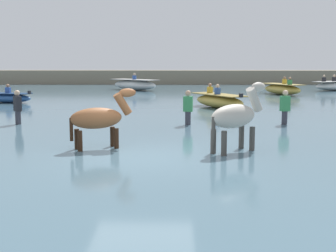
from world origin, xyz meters
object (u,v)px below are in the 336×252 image
at_px(person_onlooker_right, 188,112).
at_px(person_wading_close, 18,111).
at_px(horse_lead_pinto, 236,118).
at_px(boat_near_starboard, 8,98).
at_px(boat_near_port, 282,89).
at_px(boat_distant_east, 219,101).
at_px(person_wading_mid, 285,111).
at_px(horse_trailing_chestnut, 99,120).
at_px(boat_mid_channel, 135,85).
at_px(boat_distant_west, 335,86).

distance_m(person_onlooker_right, person_wading_close, 6.08).
xyz_separation_m(horse_lead_pinto, boat_near_starboard, (-10.52, 13.06, -0.58)).
height_order(boat_near_port, boat_distant_east, boat_near_port).
bearing_deg(person_wading_mid, boat_distant_east, 107.89).
bearing_deg(horse_trailing_chestnut, boat_distant_east, 68.38).
distance_m(person_wading_close, person_wading_mid, 9.55).
relative_size(horse_lead_pinto, person_wading_mid, 1.30).
distance_m(boat_mid_channel, person_wading_mid, 19.80).
height_order(boat_near_starboard, person_wading_mid, person_wading_mid).
bearing_deg(person_onlooker_right, horse_trailing_chestnut, -118.62).
bearing_deg(boat_near_port, boat_near_starboard, -159.34).
xyz_separation_m(boat_near_starboard, person_wading_close, (3.38, -8.26, 0.19)).
relative_size(boat_near_starboard, person_wading_close, 1.67).
bearing_deg(person_onlooker_right, person_wading_mid, 3.28).
bearing_deg(horse_trailing_chestnut, boat_near_starboard, 118.95).
xyz_separation_m(horse_lead_pinto, boat_distant_east, (0.59, 10.60, -0.52)).
distance_m(boat_distant_west, person_wading_mid, 20.08).
relative_size(boat_mid_channel, boat_near_port, 1.16).
relative_size(boat_distant_east, person_onlooker_right, 2.17).
height_order(horse_lead_pinto, horse_trailing_chestnut, horse_lead_pinto).
bearing_deg(person_wading_close, person_onlooker_right, -0.30).
relative_size(person_onlooker_right, person_wading_close, 1.00).
height_order(person_onlooker_right, person_wading_close, same).
relative_size(horse_trailing_chestnut, person_wading_close, 1.20).
bearing_deg(person_wading_close, boat_mid_channel, 82.25).
xyz_separation_m(boat_mid_channel, person_wading_close, (-2.54, -18.69, 0.06)).
distance_m(horse_lead_pinto, person_wading_mid, 5.53).
bearing_deg(boat_near_port, person_wading_mid, -102.64).
distance_m(horse_lead_pinto, person_wading_close, 8.61).
relative_size(boat_distant_west, person_onlooker_right, 2.45).
relative_size(boat_distant_east, person_wading_mid, 2.17).
bearing_deg(horse_trailing_chestnut, horse_lead_pinto, -5.48).
xyz_separation_m(boat_mid_channel, boat_distant_east, (5.18, -12.89, -0.07)).
height_order(boat_mid_channel, boat_distant_east, boat_mid_channel).
height_order(horse_trailing_chestnut, boat_mid_channel, horse_trailing_chestnut).
bearing_deg(boat_distant_east, horse_lead_pinto, -93.17).
bearing_deg(person_wading_close, horse_trailing_chestnut, -50.68).
bearing_deg(person_onlooker_right, horse_lead_pinto, -77.44).
xyz_separation_m(horse_trailing_chestnut, person_wading_close, (-3.66, 4.47, -0.29)).
bearing_deg(horse_trailing_chestnut, person_wading_mid, 38.20).
height_order(boat_near_port, person_onlooker_right, person_onlooker_right).
distance_m(horse_lead_pinto, boat_distant_east, 10.63).
relative_size(horse_lead_pinto, boat_near_port, 0.61).
bearing_deg(boat_distant_east, boat_near_port, 59.65).
height_order(boat_mid_channel, person_onlooker_right, boat_mid_channel).
height_order(boat_distant_east, person_onlooker_right, person_onlooker_right).
relative_size(horse_lead_pinto, boat_mid_channel, 0.53).
bearing_deg(boat_distant_east, boat_near_starboard, 167.52).
bearing_deg(person_wading_mid, person_onlooker_right, -176.72).
height_order(boat_mid_channel, person_wading_close, boat_mid_channel).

